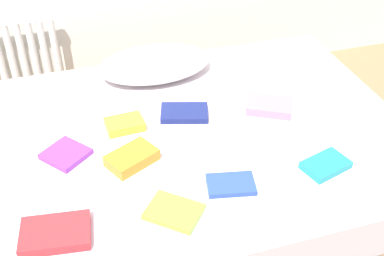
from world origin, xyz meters
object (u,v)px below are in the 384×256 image
Objects in this scene: textbook_pink at (269,106)px; textbook_teal at (326,165)px; pillow at (155,64)px; textbook_purple at (66,154)px; radiator at (12,59)px; textbook_blue at (231,184)px; bed at (195,171)px; textbook_yellow at (125,124)px; textbook_orange at (132,158)px; textbook_lime at (174,212)px; textbook_red at (55,233)px; textbook_navy at (184,113)px.

textbook_pink reaches higher than textbook_teal.
pillow is 0.76m from textbook_purple.
textbook_blue is at bearing -61.84° from radiator.
pillow is 2.76× the size of textbook_pink.
bed is 0.63m from pillow.
textbook_yellow reaches higher than textbook_blue.
textbook_pink is at bearing -11.58° from textbook_orange.
radiator is 2.91× the size of textbook_lime.
textbook_teal is 1.11× the size of textbook_yellow.
textbook_pink reaches higher than textbook_blue.
textbook_yellow is (-0.25, -0.42, -0.05)m from pillow.
textbook_orange is at bearing 25.80° from textbook_purple.
radiator is 1.67m from textbook_red.
textbook_blue is 0.27m from textbook_lime.
pillow is 2.92× the size of textbook_orange.
textbook_blue and textbook_lime have the same top height.
textbook_teal is at bearing -42.19° from bed.
textbook_lime is 0.58m from textbook_purple.
textbook_purple reaches higher than textbook_lime.
pillow is at bearing 96.40° from bed.
bed is at bearing -83.60° from pillow.
textbook_pink is at bearing 8.29° from bed.
textbook_blue is 1.13× the size of textbook_purple.
textbook_pink is 1.13× the size of textbook_blue.
textbook_red reaches higher than textbook_navy.
textbook_orange reaches higher than textbook_yellow.
textbook_lime is 0.59m from textbook_yellow.
textbook_navy is (0.22, 0.60, 0.00)m from textbook_lime.
textbook_teal is 0.92m from textbook_yellow.
textbook_navy reaches higher than textbook_lime.
textbook_navy is at bearing 110.63° from textbook_lime.
textbook_pink is at bearing 54.76° from textbook_purple.
textbook_orange reaches higher than textbook_pink.
radiator reaches higher than textbook_pink.
textbook_lime is 0.98× the size of textbook_orange.
radiator reaches higher than textbook_teal.
textbook_blue is 0.44m from textbook_orange.
textbook_red is at bearing -145.75° from bed.
textbook_teal is 0.78× the size of textbook_red.
textbook_orange is (0.27, -0.12, 0.01)m from textbook_purple.
textbook_lime is (-0.23, -0.47, 0.26)m from bed.
pillow is at bearing 42.03° from textbook_orange.
textbook_yellow reaches higher than textbook_navy.
textbook_navy is (0.58, 0.14, 0.00)m from textbook_purple.
textbook_pink is 1.27× the size of textbook_purple.
bed is at bearing 105.53° from textbook_blue.
textbook_pink is 0.47m from textbook_teal.
pillow is 2.98× the size of textbook_lime.
radiator is 2.70× the size of textbook_pink.
pillow is at bearing 65.95° from textbook_red.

